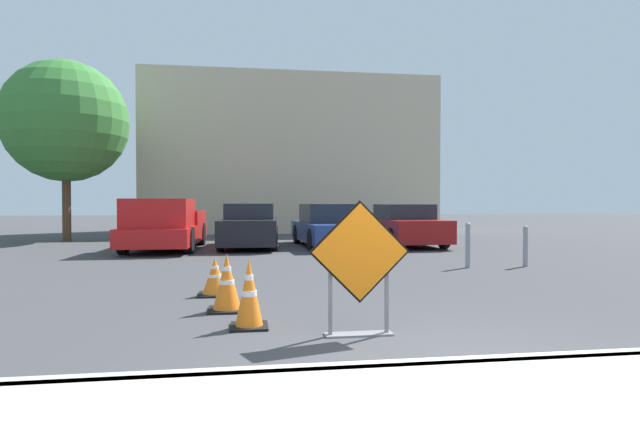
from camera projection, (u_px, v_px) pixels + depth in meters
ground_plane at (312, 255)px, 14.22m from camera, size 96.00×96.00×0.00m
curb_lip at (461, 368)px, 4.33m from camera, size 26.38×0.20×0.14m
road_closed_sign at (360, 263)px, 5.60m from camera, size 1.15×0.20×1.53m
traffic_cone_nearest at (249, 294)px, 5.99m from camera, size 0.45×0.45×0.83m
traffic_cone_second at (227, 283)px, 6.93m from camera, size 0.52×0.52×0.80m
traffic_cone_third at (215, 277)px, 8.10m from camera, size 0.54×0.54×0.61m
pickup_truck at (164, 227)px, 15.76m from camera, size 2.21×5.08×1.62m
parked_car_nearest at (250, 227)px, 16.74m from camera, size 2.06×4.34×1.47m
parked_car_second at (329, 227)px, 17.12m from camera, size 2.18×4.76×1.46m
parked_car_third at (405, 226)px, 17.43m from camera, size 2.06×4.25×1.45m
bollard_nearest at (468, 244)px, 11.49m from camera, size 0.12×0.12×1.04m
bollard_second at (525, 245)px, 11.70m from camera, size 0.12×0.12×0.97m
building_facade_backdrop at (290, 157)px, 26.48m from camera, size 14.69×5.00×7.89m
street_tree_behind_lot at (66, 122)px, 19.39m from camera, size 4.70×4.70×7.02m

